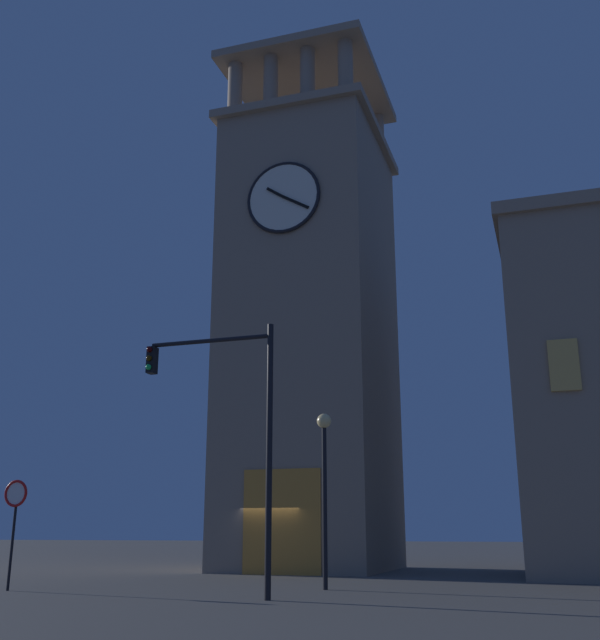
% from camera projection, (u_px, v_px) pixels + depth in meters
% --- Properties ---
extents(ground_plane, '(200.00, 200.00, 0.00)m').
position_uv_depth(ground_plane, '(275.00, 574.00, 29.43)').
color(ground_plane, '#56544F').
extents(clocktower, '(7.29, 8.59, 26.67)m').
position_uv_depth(clocktower, '(311.00, 330.00, 35.16)').
color(clocktower, gray).
rests_on(clocktower, ground_plane).
extents(traffic_signal_near, '(3.71, 0.41, 6.94)m').
position_uv_depth(traffic_signal_near, '(232.00, 413.00, 19.67)').
color(traffic_signal_near, black).
rests_on(traffic_signal_near, ground_plane).
extents(street_lamp, '(0.44, 0.44, 5.06)m').
position_uv_depth(street_lamp, '(324.00, 464.00, 22.37)').
color(street_lamp, black).
rests_on(street_lamp, ground_plane).
extents(no_horn_sign, '(0.78, 0.14, 3.06)m').
position_uv_depth(no_horn_sign, '(15.00, 503.00, 21.68)').
color(no_horn_sign, black).
rests_on(no_horn_sign, ground_plane).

